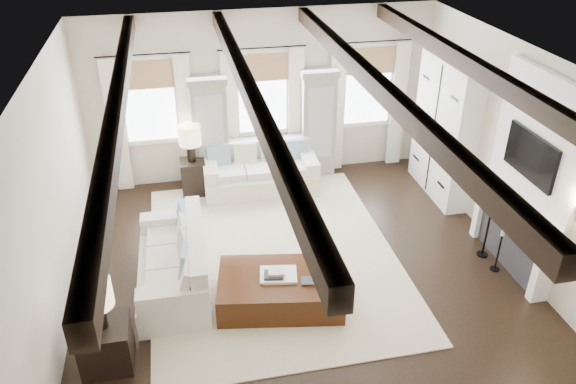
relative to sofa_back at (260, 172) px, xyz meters
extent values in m
plane|color=black|center=(0.18, -3.12, -0.36)|extent=(7.50, 7.50, 0.00)
cube|color=beige|center=(0.18, 0.63, 1.24)|extent=(6.50, 0.04, 3.20)
cube|color=beige|center=(-3.07, -3.12, 1.24)|extent=(0.04, 7.50, 3.20)
cube|color=beige|center=(3.43, -3.12, 1.24)|extent=(0.04, 7.50, 3.20)
cube|color=white|center=(0.18, -3.12, 2.84)|extent=(6.50, 7.50, 0.04)
cube|color=black|center=(-2.02, -3.12, 2.72)|extent=(0.16, 7.40, 0.22)
cube|color=black|center=(-0.57, -3.12, 2.72)|extent=(0.16, 7.40, 0.22)
cube|color=black|center=(0.93, -3.12, 2.72)|extent=(0.16, 7.40, 0.22)
cube|color=black|center=(2.38, -3.12, 2.72)|extent=(0.16, 7.40, 0.22)
cube|color=white|center=(-1.87, 0.60, 1.29)|extent=(0.90, 0.03, 1.45)
cube|color=#A57750|center=(-1.87, 0.54, 1.82)|extent=(0.94, 0.04, 0.50)
cube|color=white|center=(-2.49, 0.50, 0.91)|extent=(0.28, 0.08, 2.50)
cube|color=white|center=(-1.25, 0.50, 0.91)|extent=(0.28, 0.08, 2.50)
cylinder|color=black|center=(-1.87, 0.49, 2.19)|extent=(1.60, 0.02, 0.02)
cube|color=white|center=(0.18, 0.60, 1.29)|extent=(0.90, 0.03, 1.45)
cube|color=#A57750|center=(0.18, 0.54, 1.82)|extent=(0.94, 0.04, 0.50)
cube|color=white|center=(-0.44, 0.50, 0.91)|extent=(0.28, 0.08, 2.50)
cube|color=white|center=(0.80, 0.50, 0.91)|extent=(0.28, 0.08, 2.50)
cylinder|color=black|center=(0.18, 0.49, 2.19)|extent=(1.60, 0.02, 0.02)
cube|color=white|center=(2.23, 0.60, 1.29)|extent=(0.90, 0.03, 1.45)
cube|color=#A57750|center=(2.23, 0.54, 1.82)|extent=(0.94, 0.04, 0.50)
cube|color=white|center=(1.61, 0.50, 0.91)|extent=(0.28, 0.08, 2.50)
cube|color=white|center=(2.85, 0.50, 0.91)|extent=(0.28, 0.08, 2.50)
cylinder|color=black|center=(2.23, 0.49, 2.19)|extent=(1.60, 0.02, 0.02)
cube|color=#9A958A|center=(-0.85, 0.41, 0.64)|extent=(0.64, 0.38, 2.00)
cube|color=#B2B7BA|center=(-0.85, 0.21, 0.79)|extent=(0.48, 0.02, 1.40)
cube|color=#9A958A|center=(-0.85, 0.41, 1.70)|extent=(0.70, 0.42, 0.12)
cube|color=#9A958A|center=(1.20, 0.41, 0.64)|extent=(0.64, 0.38, 2.00)
cube|color=#B2B7BA|center=(1.20, 0.21, 0.79)|extent=(0.48, 0.02, 1.40)
cube|color=#9A958A|center=(1.20, 0.41, 1.70)|extent=(0.70, 0.42, 0.12)
cube|color=#252427|center=(3.34, -3.12, 0.19)|extent=(0.18, 1.50, 1.10)
cube|color=black|center=(3.31, -3.12, 0.04)|extent=(0.10, 0.90, 0.70)
cube|color=white|center=(3.30, -3.94, 0.19)|extent=(0.26, 0.14, 1.10)
cube|color=white|center=(3.30, -2.30, 0.19)|extent=(0.26, 0.14, 1.10)
cube|color=white|center=(3.27, -3.12, 0.80)|extent=(0.32, 1.90, 0.12)
cube|color=white|center=(3.38, -3.12, 1.74)|extent=(0.10, 1.90, 1.80)
cube|color=black|center=(3.31, -3.12, 1.49)|extent=(0.07, 1.10, 0.64)
cube|color=silver|center=(3.23, -0.77, 0.89)|extent=(0.40, 1.70, 2.50)
cube|color=black|center=(3.02, -0.77, 0.89)|extent=(0.01, 0.02, 2.40)
cube|color=beige|center=(-0.15, -2.16, -0.35)|extent=(3.75, 4.82, 0.02)
cube|color=silver|center=(0.00, -0.07, -0.16)|extent=(2.11, 0.99, 0.40)
cube|color=silver|center=(0.01, 0.30, 0.29)|extent=(1.99, 0.26, 0.50)
cube|color=silver|center=(-0.91, -0.05, 0.17)|extent=(0.28, 0.90, 0.26)
cube|color=silver|center=(0.91, -0.08, 0.17)|extent=(0.28, 0.90, 0.26)
cube|color=silver|center=(-0.58, -0.10, 0.11)|extent=(0.57, 0.61, 0.14)
cube|color=silver|center=(0.00, -0.11, 0.11)|extent=(0.57, 0.61, 0.14)
cube|color=silver|center=(0.57, -0.13, 0.11)|extent=(0.57, 0.61, 0.14)
cube|color=#7097AC|center=(-0.74, 0.14, 0.32)|extent=(0.42, 0.23, 0.43)
cube|color=silver|center=(-0.25, 0.13, 0.32)|extent=(0.42, 0.23, 0.43)
cube|color=beige|center=(0.25, 0.12, 0.32)|extent=(0.42, 0.23, 0.43)
cube|color=#7097AC|center=(0.75, 0.11, 0.32)|extent=(0.42, 0.23, 0.43)
cube|color=silver|center=(-1.69, -2.59, -0.16)|extent=(0.98, 2.11, 0.40)
cube|color=silver|center=(-1.33, -2.59, 0.29)|extent=(0.25, 2.00, 0.50)
cube|color=silver|center=(-1.68, -1.67, 0.17)|extent=(0.90, 0.27, 0.26)
cube|color=silver|center=(-1.71, -3.51, 0.17)|extent=(0.90, 0.27, 0.26)
cube|color=silver|center=(-1.73, -2.01, 0.11)|extent=(0.61, 0.57, 0.14)
cube|color=silver|center=(-1.74, -2.59, 0.11)|extent=(0.61, 0.57, 0.14)
cube|color=silver|center=(-1.75, -3.17, 0.11)|extent=(0.61, 0.57, 0.14)
cube|color=#7097AC|center=(-1.49, -1.84, 0.32)|extent=(0.22, 0.42, 0.44)
cube|color=silver|center=(-1.49, -2.22, 0.32)|extent=(0.22, 0.42, 0.44)
cube|color=beige|center=(-1.50, -2.59, 0.32)|extent=(0.22, 0.42, 0.44)
cube|color=#7097AC|center=(-1.50, -2.96, 0.32)|extent=(0.22, 0.42, 0.44)
cube|color=silver|center=(-1.51, -3.34, 0.32)|extent=(0.22, 0.42, 0.44)
cube|color=black|center=(-0.25, -3.26, -0.13)|extent=(1.85, 1.33, 0.44)
cube|color=white|center=(-0.27, -3.24, 0.11)|extent=(0.56, 0.46, 0.04)
cube|color=#262628|center=(-0.35, -3.27, 0.15)|extent=(0.29, 0.24, 0.04)
cube|color=beige|center=(-0.30, -3.26, 0.18)|extent=(0.25, 0.20, 0.03)
cube|color=#262628|center=(0.12, -3.45, 0.10)|extent=(0.27, 0.22, 0.03)
cube|color=black|center=(-2.52, -3.92, -0.06)|extent=(0.60, 0.60, 0.60)
cylinder|color=black|center=(-2.52, -3.92, 0.40)|extent=(0.15, 0.15, 0.33)
cylinder|color=#F9D89E|center=(-2.52, -3.92, 0.74)|extent=(0.39, 0.39, 0.35)
cube|color=black|center=(-1.23, 0.09, -0.02)|extent=(0.45, 0.45, 0.67)
cylinder|color=black|center=(-1.23, 0.09, 0.48)|extent=(0.16, 0.16, 0.33)
cylinder|color=#F9D89E|center=(-1.23, 0.09, 0.82)|extent=(0.40, 0.40, 0.36)
cylinder|color=black|center=(3.08, -3.20, -0.35)|extent=(0.14, 0.14, 0.02)
cylinder|color=black|center=(3.08, -3.20, -0.04)|extent=(0.03, 0.03, 0.63)
cylinder|color=beige|center=(3.08, -3.20, 0.31)|extent=(0.05, 0.05, 0.09)
cylinder|color=black|center=(3.08, -2.82, -0.35)|extent=(0.17, 0.17, 0.02)
cylinder|color=black|center=(3.08, -2.82, 0.02)|extent=(0.03, 0.03, 0.76)
cylinder|color=beige|center=(3.08, -2.82, 0.44)|extent=(0.06, 0.06, 0.11)
camera|label=1|loc=(-1.39, -9.21, 4.90)|focal=35.00mm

